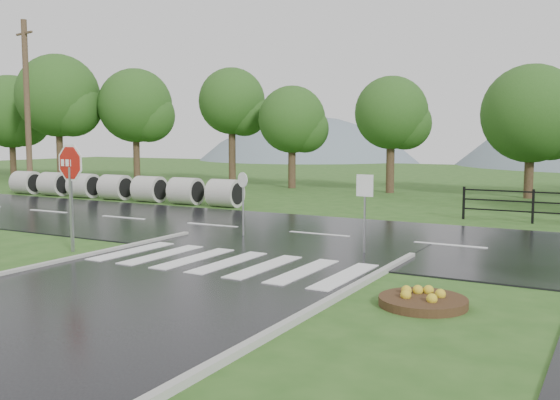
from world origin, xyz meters
The scene contains 10 objects.
ground centered at (0.00, 0.00, 0.00)m, with size 120.00×120.00×0.00m, color #2B531B.
main_road centered at (0.00, 10.00, 0.00)m, with size 90.00×8.00×0.04m, color black.
crosswalk centered at (0.00, 5.00, 0.06)m, with size 6.50×2.80×0.02m.
treeline centered at (1.00, 24.00, 0.00)m, with size 83.20×5.20×10.00m.
culvert_pipes centered at (-13.17, 15.00, 0.60)m, with size 13.90×1.20×1.20m.
stop_sign centered at (-4.53, 4.41, 2.08)m, with size 1.34×0.17×3.02m.
flower_bed centered at (5.07, 3.70, 0.12)m, with size 1.59×1.59×0.32m.
reg_sign_small centered at (2.35, 7.75, 1.47)m, with size 0.46×0.06×2.07m.
reg_sign_round centered at (-1.89, 8.63, 1.27)m, with size 0.44×0.17×1.96m.
utility_pole_west centered at (-19.79, 15.50, 4.63)m, with size 1.60×0.44×9.11m.
Camera 1 is at (8.15, -7.11, 3.05)m, focal length 40.00 mm.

